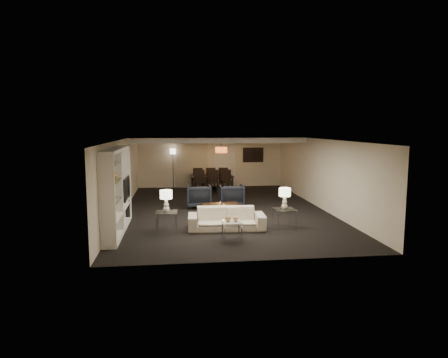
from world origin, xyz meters
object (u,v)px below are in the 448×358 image
chair_fm (211,178)px  table_lamp_right (285,199)px  television (123,189)px  vase_amber (115,175)px  side_table_right (284,218)px  floor_speaker (127,203)px  chair_nm (213,182)px  marble_table (232,231)px  table_lamp_left (166,201)px  chair_fl (198,178)px  pendant_light (221,150)px  floor_lamp (173,169)px  armchair_left (199,196)px  vase_blue (111,198)px  sofa (226,219)px  armchair_right (231,196)px  chair_nl (200,182)px  dining_table (212,183)px  chair_nr (227,181)px  side_table_left (167,222)px  coffee_table (220,211)px  chair_fr (223,178)px

chair_fm → table_lamp_right: bearing=105.4°
television → vase_amber: size_ratio=6.51×
side_table_right → floor_speaker: size_ratio=0.52×
side_table_right → chair_nm: (-1.48, 6.42, 0.23)m
chair_nm → side_table_right: bearing=-70.6°
marble_table → table_lamp_left: bearing=147.1°
side_table_right → table_lamp_left: table_lamp_left is taller
floor_speaker → chair_fl: bearing=68.3°
pendant_light → floor_lamp: 2.89m
armchair_left → chair_fm: chair_fm is taller
television → vase_blue: 2.04m
side_table_right → chair_fm: bearing=100.8°
sofa → chair_nm: size_ratio=2.16×
armchair_right → chair_fm: (-0.38, 4.42, 0.10)m
chair_nl → pendant_light: bearing=-12.6°
chair_nm → armchair_right: bearing=-76.7°
floor_lamp → table_lamp_left: bearing=-91.0°
side_table_right → marble_table: side_table_right is taller
chair_nl → chair_fm: size_ratio=1.00×
television → chair_nm: bearing=-31.2°
pendant_light → armchair_right: pendant_light is taller
vase_blue → dining_table: (3.27, 8.06, -0.81)m
side_table_right → marble_table: 2.03m
table_lamp_right → sofa: bearing=180.0°
chair_nr → side_table_left: bearing=-113.0°
vase_amber → coffee_table: bearing=30.4°
chair_nr → chair_fr: 1.30m
coffee_table → vase_blue: 4.10m
chair_nl → floor_lamp: floor_lamp is taller
side_table_right → chair_fm: 7.87m
sofa → chair_fl: 7.73m
pendant_light → dining_table: 1.81m
table_lamp_right → vase_amber: vase_amber is taller
armchair_left → table_lamp_left: 3.51m
coffee_table → chair_nl: (-0.38, 4.82, 0.29)m
table_lamp_left → floor_speaker: bearing=130.2°
floor_speaker → chair_nr: (3.76, 4.96, -0.07)m
sofa → vase_blue: (-3.05, -0.98, 0.83)m
sofa → coffee_table: bearing=92.9°
table_lamp_left → vase_blue: 1.69m
side_table_left → marble_table: bearing=-32.9°
side_table_left → marble_table: size_ratio=1.20×
sofa → floor_lamp: bearing=103.9°
armchair_right → table_lamp_left: table_lamp_left is taller
side_table_left → chair_fl: bearing=80.3°
sofa → vase_amber: (-3.05, -0.19, 1.33)m
side_table_left → vase_blue: (-1.35, -0.98, 0.87)m
armchair_left → chair_nm: 3.23m
chair_fm → chair_nl: bearing=69.8°
sofa → television: television is taller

